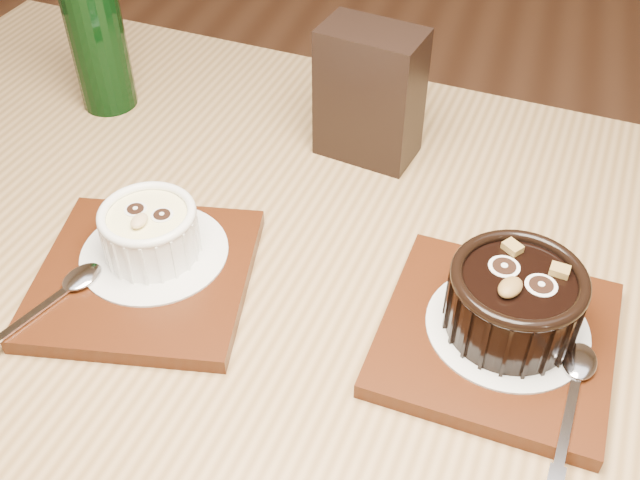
# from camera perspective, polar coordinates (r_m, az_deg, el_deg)

# --- Properties ---
(table) EXTENTS (1.27, 0.92, 0.75)m
(table) POSITION_cam_1_polar(r_m,az_deg,el_deg) (0.70, -1.09, -10.46)
(table) COLOR olive
(table) RESTS_ON ground
(tray_left) EXTENTS (0.21, 0.21, 0.01)m
(tray_left) POSITION_cam_1_polar(r_m,az_deg,el_deg) (0.67, -13.20, -2.74)
(tray_left) COLOR #451D0B
(tray_left) RESTS_ON table
(doily_left) EXTENTS (0.13, 0.13, 0.00)m
(doily_left) POSITION_cam_1_polar(r_m,az_deg,el_deg) (0.68, -12.49, -0.93)
(doily_left) COLOR white
(doily_left) RESTS_ON tray_left
(ramekin_white) EXTENTS (0.08, 0.08, 0.05)m
(ramekin_white) POSITION_cam_1_polar(r_m,az_deg,el_deg) (0.66, -12.84, 0.76)
(ramekin_white) COLOR white
(ramekin_white) RESTS_ON doily_left
(spoon_left) EXTENTS (0.07, 0.13, 0.01)m
(spoon_left) POSITION_cam_1_polar(r_m,az_deg,el_deg) (0.65, -19.99, -4.40)
(spoon_left) COLOR silver
(spoon_left) RESTS_ON tray_left
(tray_right) EXTENTS (0.19, 0.19, 0.01)m
(tray_right) POSITION_cam_1_polar(r_m,az_deg,el_deg) (0.62, 13.26, -7.27)
(tray_right) COLOR #451D0B
(tray_right) RESTS_ON table
(doily_right) EXTENTS (0.13, 0.13, 0.00)m
(doily_right) POSITION_cam_1_polar(r_m,az_deg,el_deg) (0.62, 14.08, -6.43)
(doily_right) COLOR white
(doily_right) RESTS_ON tray_right
(ramekin_dark) EXTENTS (0.10, 0.10, 0.06)m
(ramekin_dark) POSITION_cam_1_polar(r_m,az_deg,el_deg) (0.60, 14.61, -4.32)
(ramekin_dark) COLOR black
(ramekin_dark) RESTS_ON doily_right
(spoon_right) EXTENTS (0.04, 0.14, 0.01)m
(spoon_right) POSITION_cam_1_polar(r_m,az_deg,el_deg) (0.59, 18.69, -11.24)
(spoon_right) COLOR silver
(spoon_right) RESTS_ON tray_right
(condiment_stand) EXTENTS (0.11, 0.08, 0.14)m
(condiment_stand) POSITION_cam_1_polar(r_m,az_deg,el_deg) (0.77, 3.81, 11.03)
(condiment_stand) COLOR black
(condiment_stand) RESTS_ON table
(green_bottle) EXTENTS (0.06, 0.06, 0.23)m
(green_bottle) POSITION_cam_1_polar(r_m,az_deg,el_deg) (0.87, -16.72, 14.92)
(green_bottle) COLOR black
(green_bottle) RESTS_ON table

